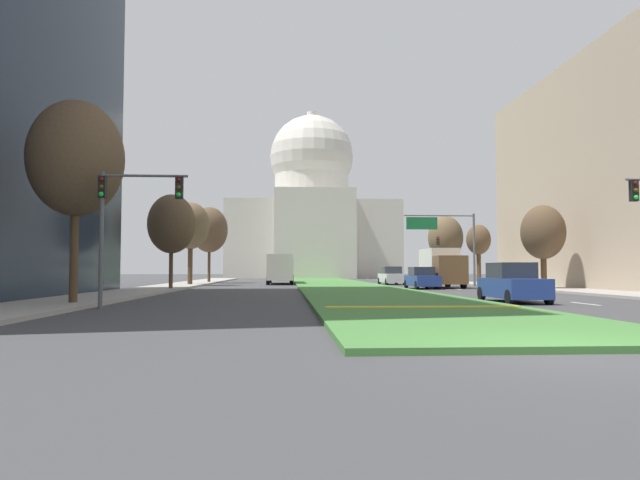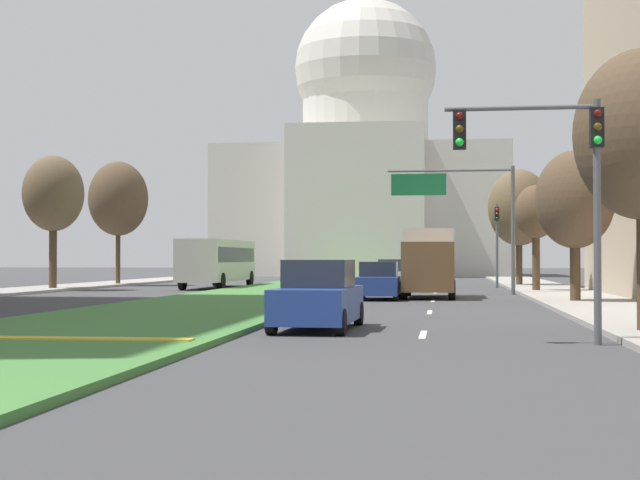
% 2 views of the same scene
% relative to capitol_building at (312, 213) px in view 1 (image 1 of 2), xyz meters
% --- Properties ---
extents(ground_plane, '(260.00, 260.00, 0.00)m').
position_rel_capitol_building_xyz_m(ground_plane, '(0.00, -46.91, -11.93)').
color(ground_plane, '#3D3D3F').
extents(grass_median, '(7.72, 85.66, 0.14)m').
position_rel_capitol_building_xyz_m(grass_median, '(0.00, -51.66, -11.86)').
color(grass_median, '#427A38').
rests_on(grass_median, ground_plane).
extents(median_curb_nose, '(6.95, 0.50, 0.04)m').
position_rel_capitol_building_xyz_m(median_curb_nose, '(0.00, -84.23, -11.77)').
color(median_curb_nose, gold).
rests_on(median_curb_nose, grass_median).
extents(lane_dashes_right, '(0.16, 67.86, 0.01)m').
position_rel_capitol_building_xyz_m(lane_dashes_right, '(8.08, -47.25, -11.93)').
color(lane_dashes_right, silver).
rests_on(lane_dashes_right, ground_plane).
extents(sidewalk_left, '(4.00, 85.66, 0.15)m').
position_rel_capitol_building_xyz_m(sidewalk_left, '(-14.31, -56.42, -11.86)').
color(sidewalk_left, '#9E9991').
rests_on(sidewalk_left, ground_plane).
extents(sidewalk_right, '(4.00, 85.66, 0.15)m').
position_rel_capitol_building_xyz_m(sidewalk_right, '(14.31, -56.42, -11.86)').
color(sidewalk_right, '#9E9991').
rests_on(sidewalk_right, ground_plane).
extents(capitol_building, '(30.38, 23.11, 30.88)m').
position_rel_capitol_building_xyz_m(capitol_building, '(0.00, 0.00, 0.00)').
color(capitol_building, beige).
rests_on(capitol_building, ground_plane).
extents(traffic_light_near_left, '(3.34, 0.35, 5.20)m').
position_rel_capitol_building_xyz_m(traffic_light_near_left, '(-10.97, -82.28, -8.14)').
color(traffic_light_near_left, '#515456').
rests_on(traffic_light_near_left, ground_plane).
extents(traffic_light_far_right, '(0.28, 0.35, 5.20)m').
position_rel_capitol_building_xyz_m(traffic_light_far_right, '(11.81, -42.91, -8.62)').
color(traffic_light_far_right, '#515456').
rests_on(traffic_light_far_right, ground_plane).
extents(overhead_guide_sign, '(6.41, 0.20, 6.50)m').
position_rel_capitol_building_xyz_m(overhead_guide_sign, '(9.58, -54.27, -7.25)').
color(overhead_guide_sign, '#515456').
rests_on(overhead_guide_sign, ground_plane).
extents(street_tree_left_near, '(3.82, 3.82, 8.43)m').
position_rel_capitol_building_xyz_m(street_tree_left_near, '(-13.46, -80.46, -5.91)').
color(street_tree_left_near, '#4C3823').
rests_on(street_tree_left_near, ground_plane).
extents(street_tree_left_mid, '(3.41, 3.41, 6.90)m').
position_rel_capitol_building_xyz_m(street_tree_left_mid, '(-13.07, -62.72, -7.18)').
color(street_tree_left_mid, '#4C3823').
rests_on(street_tree_left_mid, ground_plane).
extents(street_tree_right_mid, '(3.14, 3.14, 6.15)m').
position_rel_capitol_building_xyz_m(street_tree_right_mid, '(13.76, -64.15, -7.78)').
color(street_tree_right_mid, '#4C3823').
rests_on(street_tree_right_mid, ground_plane).
extents(street_tree_left_far, '(3.48, 3.48, 7.73)m').
position_rel_capitol_building_xyz_m(street_tree_left_far, '(-13.64, -51.03, -6.43)').
color(street_tree_left_far, '#4C3823').
rests_on(street_tree_left_far, ground_plane).
extents(street_tree_right_far, '(2.28, 2.28, 5.74)m').
position_rel_capitol_building_xyz_m(street_tree_right_far, '(13.40, -51.39, -7.71)').
color(street_tree_right_far, '#4C3823').
rests_on(street_tree_right_far, ground_plane).
extents(street_tree_left_distant, '(3.99, 3.99, 8.35)m').
position_rel_capitol_building_xyz_m(street_tree_left_distant, '(-13.19, -41.30, -6.10)').
color(street_tree_left_distant, '#4C3823').
rests_on(street_tree_left_distant, ground_plane).
extents(street_tree_right_distant, '(3.95, 3.95, 7.59)m').
position_rel_capitol_building_xyz_m(street_tree_right_distant, '(13.33, -40.57, -6.84)').
color(street_tree_right_distant, '#4C3823').
rests_on(street_tree_right_distant, ground_plane).
extents(sedan_lead_stopped, '(2.00, 4.61, 1.79)m').
position_rel_capitol_building_xyz_m(sedan_lead_stopped, '(5.38, -78.97, -11.10)').
color(sedan_lead_stopped, navy).
rests_on(sedan_lead_stopped, ground_plane).
extents(sedan_midblock, '(1.93, 4.50, 1.68)m').
position_rel_capitol_building_xyz_m(sedan_midblock, '(5.67, -60.68, -11.14)').
color(sedan_midblock, navy).
rests_on(sedan_midblock, ground_plane).
extents(sedan_distant, '(2.07, 4.66, 1.78)m').
position_rel_capitol_building_xyz_m(sedan_distant, '(5.66, -48.16, -11.10)').
color(sedan_distant, silver).
rests_on(sedan_distant, ground_plane).
extents(box_truck_delivery, '(2.40, 6.40, 3.20)m').
position_rel_capitol_building_xyz_m(box_truck_delivery, '(7.86, -58.47, -10.25)').
color(box_truck_delivery, brown).
rests_on(box_truck_delivery, ground_plane).
extents(city_bus, '(2.62, 11.00, 2.95)m').
position_rel_capitol_building_xyz_m(city_bus, '(-5.38, -45.29, -10.16)').
color(city_bus, beige).
rests_on(city_bus, ground_plane).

